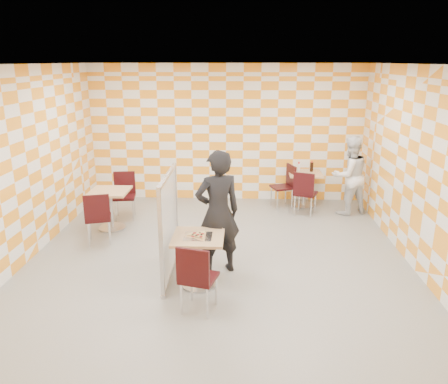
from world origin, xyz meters
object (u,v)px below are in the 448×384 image
Objects in this scene: man_dark at (218,213)px; soda_bottle at (312,167)px; main_table at (198,252)px; chair_empty_far at (125,191)px; empty_table at (110,203)px; partition at (169,225)px; second_table at (305,183)px; chair_second_side at (286,183)px; chair_main_front at (196,274)px; chair_second_front at (305,190)px; man_white at (349,176)px; sport_bottle at (299,167)px; chair_empty_near at (98,215)px.

soda_bottle is (1.84, 3.25, -0.08)m from man_dark.
soda_bottle reaches higher than main_table.
chair_empty_far is 3.97m from soda_bottle.
partition is (1.42, -1.83, 0.28)m from empty_table.
empty_table is 0.48× the size of partition.
main_table and second_table have the same top height.
chair_second_side reaches higher than second_table.
chair_second_front is (1.81, 3.69, 0.00)m from chair_main_front.
empty_table is at bearing -158.37° from second_table.
man_dark is at bearing -118.27° from second_table.
man_white is 8.08× the size of sport_bottle.
empty_table is at bearing 127.73° from partition.
sport_bottle is (0.28, 0.23, 0.29)m from chair_second_side.
partition is at bearing 116.07° from chair_main_front.
soda_bottle reaches higher than chair_empty_near.
chair_empty_far is at bearing 117.49° from chair_main_front.
chair_second_front is at bearing -87.14° from sport_bottle.
soda_bottle reaches higher than chair_empty_far.
second_table is at bearing -48.14° from sport_bottle.
second_table is 4.41m from chair_empty_near.
second_table and empty_table have the same top height.
partition reaches higher than main_table.
second_table is 0.39m from soda_bottle.
main_table is 4.18m from sport_bottle.
chair_main_front is (-1.90, -4.33, 0.04)m from second_table.
chair_second_side is at bearing -167.74° from second_table.
partition reaches higher than chair_main_front.
chair_empty_near is at bearing -146.88° from sport_bottle.
soda_bottle reaches higher than chair_second_front.
main_table is 3.75× the size of sport_bottle.
chair_main_front is 4.82m from sport_bottle.
man_dark reaches higher than chair_second_side.
chair_empty_far is (0.09, 1.38, 0.00)m from chair_empty_near.
soda_bottle is (-0.69, 0.54, 0.04)m from man_white.
chair_empty_near is 2.31m from man_dark.
chair_second_side is 1.00× the size of chair_empty_near.
chair_empty_far is (0.10, 0.64, 0.04)m from empty_table.
partition is at bearing -37.62° from chair_empty_near.
soda_bottle is at bearing -8.05° from sport_bottle.
partition is 7.75× the size of sport_bottle.
second_table is 0.81× the size of chair_main_front.
chair_second_side is 3.35m from man_dark.
chair_main_front is 1.00× the size of chair_empty_far.
soda_bottle is at bearing 35.41° from second_table.
partition reaches higher than soda_bottle.
sport_bottle reaches higher than empty_table.
chair_empty_near reaches higher than empty_table.
chair_second_side is at bearing 32.56° from chair_empty_near.
chair_second_side is at bearing 22.69° from empty_table.
sport_bottle is at bearing 24.17° from empty_table.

